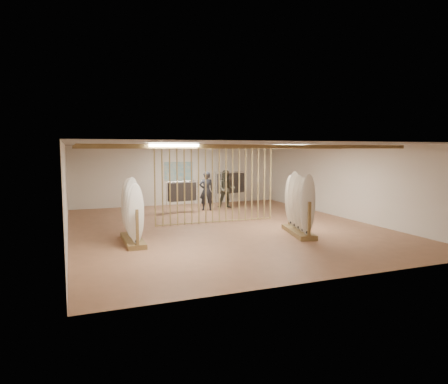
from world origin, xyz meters
name	(u,v)px	position (x,y,z in m)	size (l,w,h in m)	color
floor	(224,227)	(0.00, 0.00, 0.00)	(12.00, 12.00, 0.00)	#A26F4E
ceiling	(224,145)	(0.00, 0.00, 2.80)	(12.00, 12.00, 0.00)	gray
wall_back	(179,175)	(0.00, 6.00, 1.40)	(12.00, 12.00, 0.00)	silver
wall_front	(333,212)	(0.00, -6.00, 1.40)	(12.00, 12.00, 0.00)	silver
wall_left	(66,192)	(-5.00, 0.00, 1.40)	(12.00, 12.00, 0.00)	silver
wall_right	(345,182)	(5.00, 0.00, 1.40)	(12.00, 12.00, 0.00)	silver
ceiling_slats	(224,147)	(0.00, 0.00, 2.72)	(9.50, 6.12, 0.10)	olive
light_panels	(224,146)	(0.00, 0.00, 2.74)	(1.20, 0.35, 0.06)	white
bamboo_partition	(216,184)	(0.00, 0.80, 1.40)	(4.45, 0.05, 2.78)	#A68D50
poster	(179,171)	(0.00, 5.98, 1.60)	(1.40, 0.03, 0.90)	teal
rack_left	(132,221)	(-3.27, -1.26, 0.61)	(0.51, 1.90, 1.80)	olive
rack_right	(299,214)	(1.75, -1.95, 0.65)	(0.97, 2.06, 1.90)	olive
clothing_rack_a	(182,192)	(-0.52, 3.52, 0.88)	(1.25, 0.51, 1.36)	silver
clothing_rack_b	(231,183)	(2.23, 4.84, 1.06)	(1.46, 0.85, 1.63)	silver
shopper_a	(206,188)	(0.63, 3.73, 0.96)	(0.70, 0.48, 1.92)	#222429
shopper_b	(226,187)	(1.71, 4.10, 0.97)	(0.93, 0.73, 1.93)	#3D3C2F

